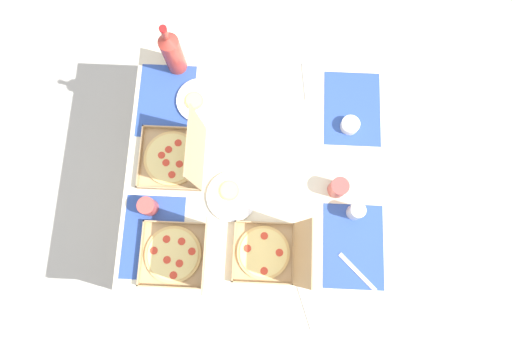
{
  "coord_description": "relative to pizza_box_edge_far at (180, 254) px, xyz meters",
  "views": [
    {
      "loc": [
        0.39,
        0.02,
        2.5
      ],
      "look_at": [
        0.0,
        0.0,
        0.73
      ],
      "focal_mm": 28.4,
      "sensor_mm": 36.0,
      "label": 1
    }
  ],
  "objects": [
    {
      "name": "dining_table",
      "position": [
        -0.38,
        0.3,
        -0.14
      ],
      "size": [
        1.4,
        1.16,
        0.73
      ],
      "color": "#3F3328",
      "rests_on": "ground_plane"
    },
    {
      "name": "ground_plane",
      "position": [
        -0.38,
        0.3,
        -0.78
      ],
      "size": [
        6.0,
        6.0,
        0.0
      ],
      "primitive_type": "plane",
      "color": "beige"
    },
    {
      "name": "plate_far_left",
      "position": [
        -0.26,
        0.2,
        -0.04
      ],
      "size": [
        0.23,
        0.23,
        0.03
      ],
      "color": "white",
      "rests_on": "dining_table"
    },
    {
      "name": "cup_red",
      "position": [
        -0.31,
        0.66,
        0.0
      ],
      "size": [
        0.08,
        0.08,
        0.1
      ],
      "primitive_type": "cylinder",
      "color": "#BF4742",
      "rests_on": "dining_table"
    },
    {
      "name": "cup_dark",
      "position": [
        -0.21,
        0.74,
        -0.0
      ],
      "size": [
        0.07,
        0.07,
        0.09
      ],
      "primitive_type": "cylinder",
      "color": "silver",
      "rests_on": "dining_table"
    },
    {
      "name": "placemat_near_right",
      "position": [
        -0.07,
        -0.13,
        -0.05
      ],
      "size": [
        0.36,
        0.26,
        0.0
      ],
      "primitive_type": "cube",
      "color": "#2D4C9E",
      "rests_on": "dining_table"
    },
    {
      "name": "fork_by_far_left",
      "position": [
        -0.82,
        0.51,
        -0.05
      ],
      "size": [
        0.19,
        0.04,
        0.0
      ],
      "primitive_type": "cube",
      "rotation": [
        0.0,
        0.0,
        3.25
      ],
      "color": "#B7B7BC",
      "rests_on": "dining_table"
    },
    {
      "name": "pizza_box_center",
      "position": [
        -0.42,
        -0.05,
        0.0
      ],
      "size": [
        0.29,
        0.29,
        0.32
      ],
      "color": "tan",
      "rests_on": "dining_table"
    },
    {
      "name": "placemat_far_left",
      "position": [
        -0.7,
        0.73,
        -0.05
      ],
      "size": [
        0.36,
        0.26,
        0.0
      ],
      "primitive_type": "cube",
      "color": "#2D4C9E",
      "rests_on": "dining_table"
    },
    {
      "name": "plate_middle",
      "position": [
        -0.7,
        0.02,
        -0.04
      ],
      "size": [
        0.22,
        0.22,
        0.03
      ],
      "color": "white",
      "rests_on": "dining_table"
    },
    {
      "name": "knife_by_near_left",
      "position": [
        -0.55,
        0.43,
        -0.05
      ],
      "size": [
        0.11,
        0.19,
        0.0
      ],
      "primitive_type": "cube",
      "rotation": [
        0.0,
        0.0,
        4.23
      ],
      "color": "#B7B7BC",
      "rests_on": "dining_table"
    },
    {
      "name": "placemat_near_left",
      "position": [
        -0.7,
        -0.13,
        -0.05
      ],
      "size": [
        0.36,
        0.26,
        0.0
      ],
      "primitive_type": "cube",
      "color": "#2D4C9E",
      "rests_on": "dining_table"
    },
    {
      "name": "placemat_far_right",
      "position": [
        -0.07,
        0.73,
        -0.05
      ],
      "size": [
        0.36,
        0.26,
        0.0
      ],
      "primitive_type": "cube",
      "color": "#2D4C9E",
      "rests_on": "dining_table"
    },
    {
      "name": "pizza_box_corner_right",
      "position": [
        -0.02,
        0.38,
        -0.0
      ],
      "size": [
        0.26,
        0.3,
        0.29
      ],
      "color": "tan",
      "rests_on": "dining_table"
    },
    {
      "name": "knife_by_far_right",
      "position": [
        0.18,
        0.53,
        -0.05
      ],
      "size": [
        0.2,
        0.09,
        0.0
      ],
      "primitive_type": "cube",
      "rotation": [
        0.0,
        0.0,
        3.48
      ],
      "color": "#B7B7BC",
      "rests_on": "dining_table"
    },
    {
      "name": "pizza_box_edge_far",
      "position": [
        0.0,
        0.0,
        0.0
      ],
      "size": [
        0.27,
        0.31,
        0.31
      ],
      "color": "tan",
      "rests_on": "dining_table"
    },
    {
      "name": "soda_bottle",
      "position": [
        -0.87,
        -0.09,
        0.08
      ],
      "size": [
        0.09,
        0.09,
        0.32
      ],
      "color": "#B2382D",
      "rests_on": "dining_table"
    },
    {
      "name": "condiment_bowl",
      "position": [
        -0.61,
        0.72,
        -0.03
      ],
      "size": [
        0.08,
        0.08,
        0.04
      ],
      "primitive_type": "cylinder",
      "color": "white",
      "rests_on": "dining_table"
    },
    {
      "name": "knife_by_near_right",
      "position": [
        0.04,
        0.75,
        -0.05
      ],
      "size": [
        0.16,
        0.16,
        0.0
      ],
      "primitive_type": "cube",
      "rotation": [
        0.0,
        0.0,
        0.8
      ],
      "color": "#B7B7BC",
      "rests_on": "dining_table"
    },
    {
      "name": "cup_spare",
      "position": [
        -0.19,
        -0.15,
        -0.0
      ],
      "size": [
        0.07,
        0.07,
        0.09
      ],
      "primitive_type": "cylinder",
      "color": "#BF4742",
      "rests_on": "dining_table"
    }
  ]
}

